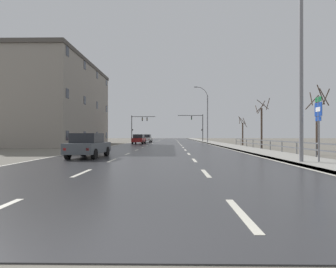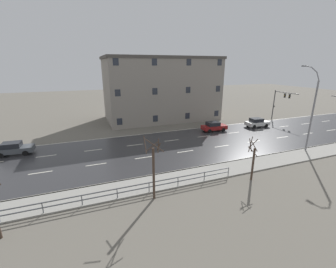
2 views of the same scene
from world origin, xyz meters
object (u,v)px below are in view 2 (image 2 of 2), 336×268
traffic_signal_left (280,100)px  car_near_right (257,122)px  brick_building (161,88)px  car_distant (214,126)px  car_far_left (14,148)px  street_lamp_midground (312,111)px

traffic_signal_left → car_near_right: size_ratio=1.38×
car_near_right → brick_building: size_ratio=0.19×
brick_building → car_near_right: bearing=46.9°
traffic_signal_left → car_distant: size_ratio=1.38×
car_far_left → traffic_signal_left: bearing=95.9°
car_near_right → brick_building: 19.11m
car_distant → brick_building: size_ratio=0.19×
car_far_left → car_near_right: 36.69m
street_lamp_midground → car_distant: bearing=-153.1°
car_far_left → brick_building: brick_building is taller
street_lamp_midground → brick_building: 26.29m
street_lamp_midground → car_distant: 13.94m
street_lamp_midground → car_far_left: 36.35m
traffic_signal_left → brick_building: brick_building is taller
traffic_signal_left → car_near_right: bearing=-70.5°
street_lamp_midground → brick_building: size_ratio=0.48×
car_far_left → brick_building: 26.80m
car_distant → car_near_right: size_ratio=1.00×
street_lamp_midground → car_far_left: street_lamp_midground is taller
traffic_signal_left → car_distant: 16.44m
street_lamp_midground → brick_building: (-23.92, -10.87, 0.93)m
car_far_left → street_lamp_midground: bearing=74.0°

